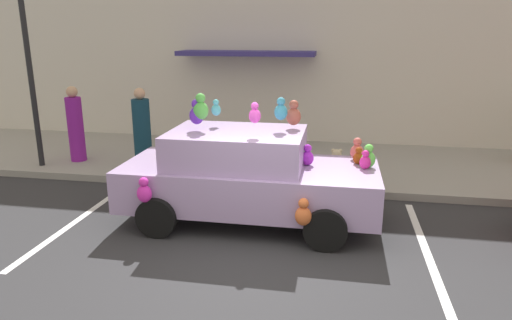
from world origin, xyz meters
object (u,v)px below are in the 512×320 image
object	(u,v)px
street_lamp_post	(28,59)
pedestrian_walking_past	(76,126)
plush_covered_car	(247,175)
teddy_bear_on_sidewalk	(336,163)
pedestrian_by_lamp	(142,132)

from	to	relation	value
street_lamp_post	pedestrian_walking_past	world-z (taller)	street_lamp_post
pedestrian_walking_past	plush_covered_car	bearing A→B (deg)	-28.40
plush_covered_car	street_lamp_post	world-z (taller)	street_lamp_post
teddy_bear_on_sidewalk	street_lamp_post	xyz separation A→B (m)	(-6.62, -0.48, 2.11)
teddy_bear_on_sidewalk	pedestrian_by_lamp	bearing A→B (deg)	-176.91
teddy_bear_on_sidewalk	pedestrian_by_lamp	size ratio (longest dim) A/B	0.32
pedestrian_walking_past	pedestrian_by_lamp	distance (m)	1.79
pedestrian_by_lamp	teddy_bear_on_sidewalk	bearing A→B (deg)	3.09
teddy_bear_on_sidewalk	pedestrian_walking_past	size ratio (longest dim) A/B	0.32
street_lamp_post	pedestrian_by_lamp	world-z (taller)	street_lamp_post
plush_covered_car	teddy_bear_on_sidewalk	xyz separation A→B (m)	(1.45, 2.42, -0.39)
teddy_bear_on_sidewalk	pedestrian_walking_past	distance (m)	6.04
teddy_bear_on_sidewalk	pedestrian_walking_past	world-z (taller)	pedestrian_walking_past
teddy_bear_on_sidewalk	pedestrian_by_lamp	xyz separation A→B (m)	(-4.25, -0.23, 0.56)
teddy_bear_on_sidewalk	pedestrian_walking_past	bearing A→B (deg)	179.49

